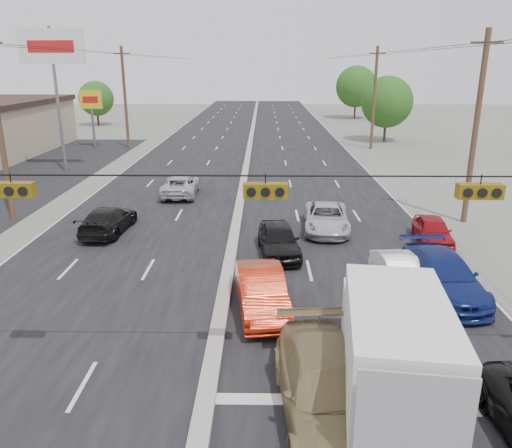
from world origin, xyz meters
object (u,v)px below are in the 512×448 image
Objects in this scene: utility_pole_left_c at (125,97)px; tan_sedan at (327,389)px; pole_sign_far at (91,104)px; tree_left_far at (96,99)px; utility_pole_right_c at (374,98)px; tree_right_mid at (387,102)px; queue_car_d at (443,276)px; queue_car_e at (433,231)px; red_sedan at (261,292)px; tree_right_far at (356,87)px; oncoming_near at (108,220)px; oncoming_far at (181,186)px; pole_sign_billboard at (52,56)px; box_truck at (391,349)px; queue_car_b at (400,274)px; queue_car_a at (279,240)px; queue_car_c at (326,218)px; utility_pole_right_b at (476,128)px.

tan_sedan is at bearing -69.35° from utility_pole_left_c.
pole_sign_far is 20.89m from tree_left_far.
tree_left_far is at bearing 149.90° from utility_pole_right_c.
tree_right_mid reaches higher than tree_left_far.
queue_car_d is 1.40× the size of queue_car_e.
red_sedan is (-13.60, -40.61, -3.60)m from tree_right_mid.
tree_right_mid is 47.79m from tan_sedan.
tree_left_far is 0.75× the size of tree_right_far.
oncoming_near is 0.96× the size of oncoming_far.
pole_sign_billboard is at bearing -99.46° from utility_pole_left_c.
pole_sign_billboard reaches higher than tan_sedan.
box_truck is (-7.90, -40.67, -3.48)m from utility_pole_right_c.
utility_pole_left_c is 21.70m from oncoming_far.
tree_right_mid is (27.50, 5.00, -0.77)m from utility_pole_left_c.
queue_car_e is at bearing -56.96° from tree_left_far.
queue_car_b is at bearing 80.55° from box_truck.
red_sedan is at bearing 106.97° from oncoming_far.
tree_right_mid is 1.70× the size of queue_car_a.
red_sedan reaches higher than oncoming_far.
red_sedan is at bearing -165.42° from queue_car_b.
oncoming_far is at bearing 101.32° from red_sedan.
oncoming_far is (2.49, 7.68, -0.00)m from oncoming_near.
tree_left_far reaches higher than queue_car_c.
utility_pole_right_c is (0.00, 25.00, 0.00)m from utility_pole_right_b.
utility_pole_right_b reaches higher than box_truck.
queue_car_d is 16.25m from oncoming_near.
oncoming_near is (15.51, -47.14, -3.05)m from tree_left_far.
box_truck reaches higher than queue_car_c.
utility_pole_right_b is at bearing 50.96° from queue_car_b.
tree_right_far is 1.48× the size of tan_sedan.
box_truck is 13.12m from queue_car_e.
utility_pole_right_b is 37.92m from pole_sign_far.
red_sedan is 10.80m from queue_car_e.
queue_car_a is at bearing 74.91° from red_sedan.
oncoming_near is (-11.09, 13.53, -0.96)m from box_truck.
red_sedan is (-1.60, 5.51, -0.06)m from tan_sedan.
queue_car_e is at bearing 57.97° from tan_sedan.
box_truck is at bearing -100.99° from utility_pole_right_c.
pole_sign_billboard reaches higher than queue_car_d.
utility_pole_left_c reaches higher than tan_sedan.
tan_sedan reaches higher than oncoming_near.
tan_sedan is (25.00, -61.12, -2.91)m from tree_left_far.
red_sedan is at bearing -133.33° from queue_car_e.
queue_car_c is (-11.27, -56.65, -4.28)m from tree_right_far.
tree_right_mid is 38.83m from oncoming_near.
red_sedan reaches higher than queue_car_e.
tree_right_far reaches higher than queue_car_c.
red_sedan is 1.19× the size of queue_car_e.
queue_car_b is 7.31m from queue_car_c.
utility_pole_left_c is 35.36m from utility_pole_right_b.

